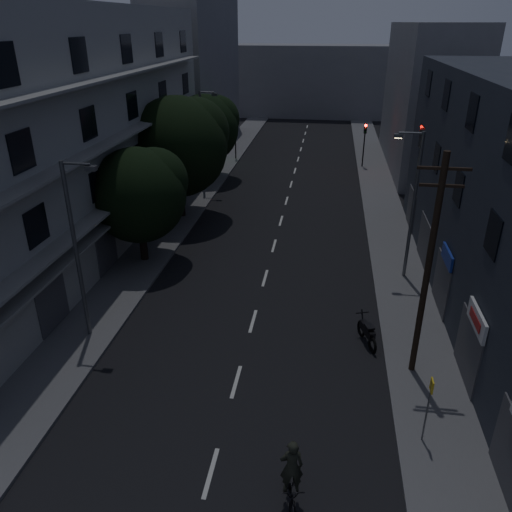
% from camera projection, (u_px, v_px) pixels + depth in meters
% --- Properties ---
extents(ground, '(160.00, 160.00, 0.00)m').
position_uv_depth(ground, '(282.00, 218.00, 36.51)').
color(ground, black).
rests_on(ground, ground).
extents(sidewalk_left, '(3.00, 90.00, 0.15)m').
position_uv_depth(sidewalk_left, '(182.00, 212.00, 37.46)').
color(sidewalk_left, '#565659').
rests_on(sidewalk_left, ground).
extents(sidewalk_right, '(3.00, 90.00, 0.15)m').
position_uv_depth(sidewalk_right, '(386.00, 223.00, 35.50)').
color(sidewalk_right, '#565659').
rests_on(sidewalk_right, ground).
extents(lane_markings, '(0.15, 60.50, 0.01)m').
position_uv_depth(lane_markings, '(289.00, 192.00, 42.10)').
color(lane_markings, beige).
rests_on(lane_markings, ground).
extents(building_left, '(7.00, 36.00, 14.00)m').
position_uv_depth(building_left, '(66.00, 137.00, 28.83)').
color(building_left, '#9E9F9A').
rests_on(building_left, ground).
extents(building_far_left, '(6.00, 20.00, 16.00)m').
position_uv_depth(building_far_left, '(196.00, 72.00, 55.26)').
color(building_far_left, slate).
rests_on(building_far_left, ground).
extents(building_far_right, '(6.00, 20.00, 13.00)m').
position_uv_depth(building_far_right, '(426.00, 98.00, 47.38)').
color(building_far_right, slate).
rests_on(building_far_right, ground).
extents(building_far_end, '(24.00, 8.00, 10.00)m').
position_uv_depth(building_far_end, '(312.00, 81.00, 74.66)').
color(building_far_end, slate).
rests_on(building_far_end, ground).
extents(tree_near, '(5.43, 5.43, 6.70)m').
position_uv_depth(tree_near, '(139.00, 192.00, 28.19)').
color(tree_near, black).
rests_on(tree_near, sidewalk_left).
extents(tree_mid, '(6.89, 6.89, 8.48)m').
position_uv_depth(tree_mid, '(179.00, 143.00, 34.45)').
color(tree_mid, black).
rests_on(tree_mid, sidewalk_left).
extents(tree_far, '(5.93, 5.93, 7.33)m').
position_uv_depth(tree_far, '(206.00, 126.00, 43.70)').
color(tree_far, black).
rests_on(tree_far, sidewalk_left).
extents(traffic_signal_far_right, '(0.28, 0.37, 4.10)m').
position_uv_depth(traffic_signal_far_right, '(365.00, 136.00, 47.79)').
color(traffic_signal_far_right, black).
rests_on(traffic_signal_far_right, sidewalk_right).
extents(traffic_signal_far_left, '(0.28, 0.37, 4.10)m').
position_uv_depth(traffic_signal_far_left, '(235.00, 130.00, 50.67)').
color(traffic_signal_far_left, black).
rests_on(traffic_signal_far_left, sidewalk_left).
extents(street_lamp_left_near, '(1.51, 0.25, 8.00)m').
position_uv_depth(street_lamp_left_near, '(78.00, 244.00, 20.89)').
color(street_lamp_left_near, '#55585D').
rests_on(street_lamp_left_near, sidewalk_left).
extents(street_lamp_right, '(1.51, 0.25, 8.00)m').
position_uv_depth(street_lamp_right, '(412.00, 200.00, 26.11)').
color(street_lamp_right, '#5B5E63').
rests_on(street_lamp_right, sidewalk_right).
extents(street_lamp_left_far, '(1.51, 0.25, 8.00)m').
position_uv_depth(street_lamp_left_far, '(203.00, 137.00, 40.43)').
color(street_lamp_left_far, '#57585E').
rests_on(street_lamp_left_far, sidewalk_left).
extents(utility_pole, '(1.80, 0.24, 9.00)m').
position_uv_depth(utility_pole, '(428.00, 266.00, 18.44)').
color(utility_pole, black).
rests_on(utility_pole, sidewalk_right).
extents(bus_stop_sign, '(0.06, 0.35, 2.52)m').
position_uv_depth(bus_stop_sign, '(429.00, 399.00, 16.26)').
color(bus_stop_sign, '#595B60').
rests_on(bus_stop_sign, sidewalk_right).
extents(motorcycle, '(0.91, 2.01, 1.34)m').
position_uv_depth(motorcycle, '(367.00, 333.00, 22.14)').
color(motorcycle, black).
rests_on(motorcycle, ground).
extents(cyclist, '(1.02, 1.97, 2.38)m').
position_uv_depth(cyclist, '(291.00, 482.00, 14.64)').
color(cyclist, black).
rests_on(cyclist, ground).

